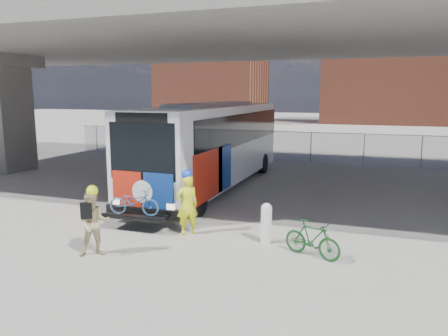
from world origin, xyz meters
The scene contains 9 objects.
ground centered at (0.00, 0.00, 0.00)m, with size 160.00×160.00×0.00m, color #9E9991.
bus centered at (-2.00, 3.71, 2.11)m, with size 2.67×12.92×3.69m.
overpass centered at (0.00, 4.00, 6.54)m, with size 40.00×16.00×7.95m.
chainlink_fence centered at (0.00, 12.00, 1.42)m, with size 30.00×0.06×30.00m.
brick_buildings centered at (1.23, 48.23, 5.42)m, with size 54.00×22.00×12.00m.
bollard centered at (1.98, -2.63, 0.61)m, with size 0.30×0.30×1.14m.
cyclist_hivis centered at (-0.38, -2.63, 0.93)m, with size 0.76×0.74×1.93m.
cyclist_tan centered at (-1.88, -5.00, 0.86)m, with size 1.02×0.98×1.83m.
bike_parked centered at (3.32, -3.24, 0.47)m, with size 0.44×1.57×0.94m, color #16461C.
Camera 1 is at (4.76, -13.86, 4.07)m, focal length 35.00 mm.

